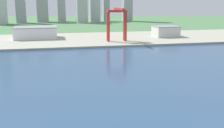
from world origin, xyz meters
The scene contains 7 objects.
ground_plane centered at (0.00, 300.00, 0.00)m, with size 2400.00×2400.00×0.00m, color #4D7B4C.
water_bay centered at (0.00, 240.00, 0.07)m, with size 840.00×360.00×0.15m, color #2D4C70.
industrial_pier centered at (0.00, 490.00, 1.25)m, with size 840.00×140.00×2.50m, color #A7A592.
port_crane_red centered at (30.24, 453.10, 33.06)m, with size 24.53×46.28×42.43m.
warehouse_main centered at (-72.90, 506.11, 10.60)m, with size 57.55×39.77×16.15m.
warehouse_annex centered at (110.49, 486.10, 10.13)m, with size 33.83×30.06×15.22m.
distant_skyline centered at (-51.74, 819.35, 53.70)m, with size 368.47×72.27×154.99m.
Camera 1 is at (-53.03, 100.46, 54.59)m, focal length 45.53 mm.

